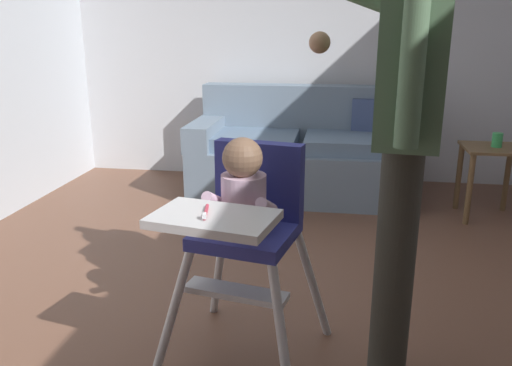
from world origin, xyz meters
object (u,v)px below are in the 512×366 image
high_chair (245,212)px  adult_standing (404,127)px  sippy_cup (497,140)px  couch (303,153)px  side_table (491,166)px

high_chair → adult_standing: adult_standing is taller
high_chair → adult_standing: (0.55, -0.06, 0.36)m
adult_standing → sippy_cup: size_ratio=17.45×
couch → sippy_cup: (1.37, -0.40, 0.24)m
adult_standing → sippy_cup: adult_standing is taller
couch → adult_standing: adult_standing is taller
adult_standing → side_table: adult_standing is taller
side_table → high_chair: bearing=-126.5°
adult_standing → high_chair: bearing=0.2°
couch → side_table: couch is taller
high_chair → side_table: 2.40m
couch → adult_standing: (0.49, -2.38, 0.66)m
high_chair → side_table: bearing=154.8°
couch → adult_standing: size_ratio=1.00×
couch → high_chair: bearing=-1.6°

